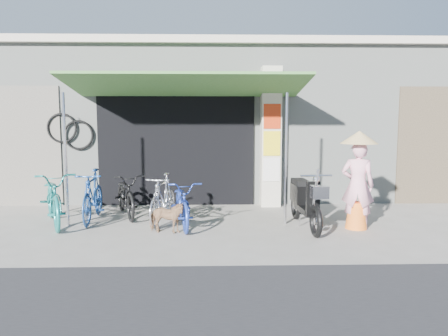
{
  "coord_description": "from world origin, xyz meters",
  "views": [
    {
      "loc": [
        -0.43,
        -6.97,
        1.92
      ],
      "look_at": [
        -0.2,
        1.0,
        1.0
      ],
      "focal_mm": 35.0,
      "sensor_mm": 36.0,
      "label": 1
    }
  ],
  "objects_px": {
    "bike_black": "(126,195)",
    "nun": "(358,180)",
    "street_dog": "(166,217)",
    "moped": "(305,201)",
    "bike_teal": "(54,198)",
    "bike_silver": "(163,198)",
    "bike_navy": "(182,203)",
    "bike_blue": "(93,196)"
  },
  "relations": [
    {
      "from": "bike_black",
      "to": "nun",
      "type": "distance_m",
      "value": 4.35
    },
    {
      "from": "street_dog",
      "to": "moped",
      "type": "relative_size",
      "value": 0.35
    },
    {
      "from": "bike_teal",
      "to": "bike_silver",
      "type": "relative_size",
      "value": 1.24
    },
    {
      "from": "bike_navy",
      "to": "bike_teal",
      "type": "bearing_deg",
      "value": 164.96
    },
    {
      "from": "bike_silver",
      "to": "street_dog",
      "type": "xyz_separation_m",
      "value": [
        0.13,
        -0.75,
        -0.18
      ]
    },
    {
      "from": "nun",
      "to": "bike_black",
      "type": "bearing_deg",
      "value": 3.69
    },
    {
      "from": "bike_silver",
      "to": "nun",
      "type": "distance_m",
      "value": 3.48
    },
    {
      "from": "bike_black",
      "to": "moped",
      "type": "height_order",
      "value": "moped"
    },
    {
      "from": "bike_silver",
      "to": "bike_navy",
      "type": "relative_size",
      "value": 0.94
    },
    {
      "from": "bike_silver",
      "to": "nun",
      "type": "bearing_deg",
      "value": 2.22
    },
    {
      "from": "bike_blue",
      "to": "bike_silver",
      "type": "distance_m",
      "value": 1.32
    },
    {
      "from": "bike_teal",
      "to": "bike_black",
      "type": "height_order",
      "value": "bike_teal"
    },
    {
      "from": "bike_teal",
      "to": "bike_silver",
      "type": "distance_m",
      "value": 1.94
    },
    {
      "from": "bike_teal",
      "to": "moped",
      "type": "height_order",
      "value": "moped"
    },
    {
      "from": "bike_teal",
      "to": "bike_black",
      "type": "xyz_separation_m",
      "value": [
        1.16,
        0.67,
        -0.06
      ]
    },
    {
      "from": "moped",
      "to": "bike_black",
      "type": "bearing_deg",
      "value": 160.56
    },
    {
      "from": "moped",
      "to": "nun",
      "type": "xyz_separation_m",
      "value": [
        0.89,
        -0.12,
        0.38
      ]
    },
    {
      "from": "street_dog",
      "to": "bike_teal",
      "type": "bearing_deg",
      "value": 84.55
    },
    {
      "from": "bike_blue",
      "to": "bike_black",
      "type": "xyz_separation_m",
      "value": [
        0.53,
        0.41,
        -0.05
      ]
    },
    {
      "from": "bike_blue",
      "to": "bike_navy",
      "type": "bearing_deg",
      "value": -17.37
    },
    {
      "from": "bike_teal",
      "to": "bike_navy",
      "type": "bearing_deg",
      "value": -29.23
    },
    {
      "from": "bike_blue",
      "to": "street_dog",
      "type": "distance_m",
      "value": 1.71
    },
    {
      "from": "bike_blue",
      "to": "nun",
      "type": "bearing_deg",
      "value": -10.74
    },
    {
      "from": "nun",
      "to": "moped",
      "type": "bearing_deg",
      "value": 10.11
    },
    {
      "from": "nun",
      "to": "street_dog",
      "type": "bearing_deg",
      "value": 21.96
    },
    {
      "from": "bike_black",
      "to": "bike_navy",
      "type": "distance_m",
      "value": 1.44
    },
    {
      "from": "bike_black",
      "to": "bike_blue",
      "type": "bearing_deg",
      "value": -162.98
    },
    {
      "from": "street_dog",
      "to": "nun",
      "type": "height_order",
      "value": "nun"
    },
    {
      "from": "bike_teal",
      "to": "bike_black",
      "type": "relative_size",
      "value": 1.14
    },
    {
      "from": "bike_black",
      "to": "nun",
      "type": "xyz_separation_m",
      "value": [
        4.2,
        -1.07,
        0.42
      ]
    },
    {
      "from": "bike_black",
      "to": "bike_navy",
      "type": "xyz_separation_m",
      "value": [
        1.16,
        -0.85,
        -0.01
      ]
    },
    {
      "from": "bike_teal",
      "to": "bike_blue",
      "type": "bearing_deg",
      "value": -2.75
    },
    {
      "from": "bike_teal",
      "to": "nun",
      "type": "relative_size",
      "value": 1.1
    },
    {
      "from": "nun",
      "to": "bike_blue",
      "type": "bearing_deg",
      "value": 10.11
    },
    {
      "from": "bike_blue",
      "to": "bike_silver",
      "type": "height_order",
      "value": "bike_blue"
    },
    {
      "from": "moped",
      "to": "nun",
      "type": "height_order",
      "value": "nun"
    },
    {
      "from": "street_dog",
      "to": "bike_navy",
      "type": "bearing_deg",
      "value": -17.05
    },
    {
      "from": "bike_navy",
      "to": "bike_blue",
      "type": "bearing_deg",
      "value": 155.05
    },
    {
      "from": "street_dog",
      "to": "nun",
      "type": "bearing_deg",
      "value": -74.53
    },
    {
      "from": "bike_black",
      "to": "street_dog",
      "type": "bearing_deg",
      "value": -75.69
    },
    {
      "from": "bike_teal",
      "to": "moped",
      "type": "relative_size",
      "value": 1.04
    },
    {
      "from": "bike_navy",
      "to": "moped",
      "type": "distance_m",
      "value": 2.15
    }
  ]
}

